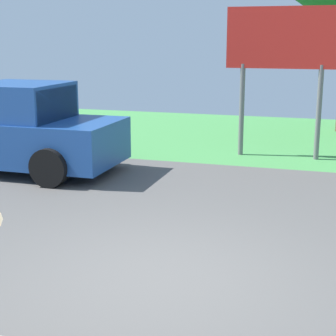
% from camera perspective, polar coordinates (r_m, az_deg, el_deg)
% --- Properties ---
extents(ground_plane, '(40.00, 22.00, 0.20)m').
position_cam_1_polar(ground_plane, '(9.36, 4.83, -4.26)').
color(ground_plane, '#565451').
extents(pickup_truck, '(5.20, 2.28, 1.88)m').
position_cam_1_polar(pickup_truck, '(12.24, -16.99, 3.86)').
color(pickup_truck, '#1E478C').
rests_on(pickup_truck, ground_plane).
extents(roadside_billboard, '(2.60, 0.12, 3.50)m').
position_cam_1_polar(roadside_billboard, '(13.07, 11.93, 12.15)').
color(roadside_billboard, slate).
rests_on(roadside_billboard, ground_plane).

